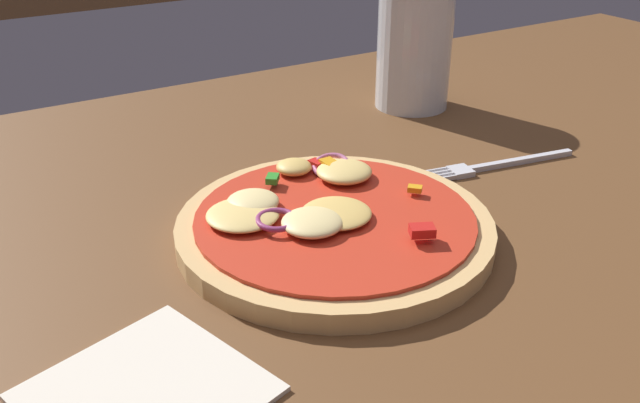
{
  "coord_description": "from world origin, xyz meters",
  "views": [
    {
      "loc": [
        -0.29,
        -0.32,
        0.29
      ],
      "look_at": [
        -0.05,
        0.05,
        0.06
      ],
      "focal_mm": 38.72,
      "sensor_mm": 36.0,
      "label": 1
    }
  ],
  "objects_px": {
    "pizza": "(331,223)",
    "fork": "(488,166)",
    "beer_glass": "(414,50)",
    "napkin": "(146,393)"
  },
  "relations": [
    {
      "from": "pizza",
      "to": "napkin",
      "type": "xyz_separation_m",
      "value": [
        -0.17,
        -0.09,
        -0.01
      ]
    },
    {
      "from": "fork",
      "to": "beer_glass",
      "type": "relative_size",
      "value": 1.21
    },
    {
      "from": "pizza",
      "to": "fork",
      "type": "distance_m",
      "value": 0.18
    },
    {
      "from": "fork",
      "to": "beer_glass",
      "type": "bearing_deg",
      "value": 74.67
    },
    {
      "from": "pizza",
      "to": "napkin",
      "type": "height_order",
      "value": "pizza"
    },
    {
      "from": "fork",
      "to": "napkin",
      "type": "bearing_deg",
      "value": -161.77
    },
    {
      "from": "beer_glass",
      "to": "napkin",
      "type": "height_order",
      "value": "beer_glass"
    },
    {
      "from": "fork",
      "to": "napkin",
      "type": "height_order",
      "value": "fork"
    },
    {
      "from": "beer_glass",
      "to": "napkin",
      "type": "relative_size",
      "value": 1.03
    },
    {
      "from": "beer_glass",
      "to": "napkin",
      "type": "bearing_deg",
      "value": -144.39
    }
  ]
}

